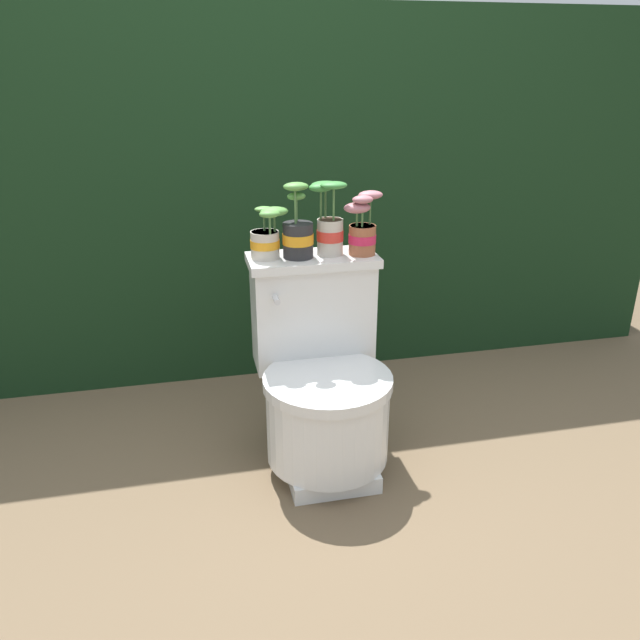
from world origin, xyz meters
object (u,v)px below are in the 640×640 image
(potted_plant_midright, at_px, (362,229))
(potted_plant_midleft, at_px, (298,231))
(toilet, at_px, (322,382))
(potted_plant_middle, at_px, (329,223))
(potted_plant_left, at_px, (266,237))

(potted_plant_midright, bearing_deg, potted_plant_midleft, 175.90)
(potted_plant_midleft, xyz_separation_m, potted_plant_midright, (0.22, -0.02, 0.00))
(toilet, distance_m, potted_plant_middle, 0.54)
(potted_plant_left, xyz_separation_m, potted_plant_middle, (0.21, 0.00, 0.04))
(potted_plant_left, height_order, potted_plant_midleft, potted_plant_midleft)
(potted_plant_midleft, distance_m, potted_plant_middle, 0.11)
(potted_plant_midleft, height_order, potted_plant_midright, potted_plant_midleft)
(toilet, height_order, potted_plant_left, potted_plant_left)
(potted_plant_left, bearing_deg, potted_plant_midright, -4.11)
(potted_plant_midright, bearing_deg, potted_plant_left, 175.89)
(potted_plant_left, bearing_deg, potted_plant_middle, 0.85)
(potted_plant_left, xyz_separation_m, potted_plant_midleft, (0.10, -0.01, 0.02))
(toilet, relative_size, potted_plant_midleft, 2.80)
(toilet, xyz_separation_m, potted_plant_midleft, (-0.05, 0.15, 0.49))
(potted_plant_left, height_order, potted_plant_midright, potted_plant_midright)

